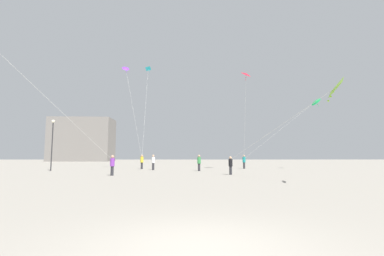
{
  "coord_description": "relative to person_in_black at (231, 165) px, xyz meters",
  "views": [
    {
      "loc": [
        -0.15,
        -4.91,
        1.56
      ],
      "look_at": [
        0.0,
        14.92,
        3.61
      ],
      "focal_mm": 26.09,
      "sensor_mm": 36.0,
      "label": 1
    }
  ],
  "objects": [
    {
      "name": "person_in_white",
      "position": [
        -7.87,
        8.58,
        0.12
      ],
      "size": [
        0.39,
        0.39,
        1.8
      ],
      "rotation": [
        0.0,
        0.0,
        1.38
      ],
      "color": "#2D2D33",
      "rests_on": "ground_plane"
    },
    {
      "name": "kite_crimson_diamond",
      "position": [
        3.33,
        8.72,
        10.72
      ],
      "size": [
        1.7,
        4.26,
        10.77
      ],
      "color": "red"
    },
    {
      "name": "person_in_green",
      "position": [
        -2.55,
        6.26,
        0.1
      ],
      "size": [
        0.39,
        0.39,
        1.77
      ],
      "rotation": [
        0.0,
        0.0,
        5.12
      ],
      "color": "#2D2D33",
      "rests_on": "ground_plane"
    },
    {
      "name": "person_in_teal",
      "position": [
        3.53,
        12.11,
        0.11
      ],
      "size": [
        0.39,
        0.39,
        1.79
      ],
      "rotation": [
        0.0,
        0.0,
        4.27
      ],
      "color": "#2D2D33",
      "rests_on": "ground_plane"
    },
    {
      "name": "kite_lime_delta",
      "position": [
        4.1,
        -9.88,
        4.28
      ],
      "size": [
        4.67,
        10.88,
        4.36
      ],
      "color": "#8CD12D"
    },
    {
      "name": "lamppost_east",
      "position": [
        -18.81,
        6.45,
        2.86
      ],
      "size": [
        0.36,
        0.36,
        5.67
      ],
      "color": "#2D2D30",
      "rests_on": "ground_plane"
    },
    {
      "name": "person_in_black",
      "position": [
        0.0,
        0.0,
        0.0
      ],
      "size": [
        0.35,
        0.35,
        1.59
      ],
      "rotation": [
        0.0,
        0.0,
        2.56
      ],
      "color": "#2D2D33",
      "rests_on": "ground_plane"
    },
    {
      "name": "person_in_purple",
      "position": [
        -10.01,
        -1.07,
        0.05
      ],
      "size": [
        0.37,
        0.37,
        1.69
      ],
      "rotation": [
        0.0,
        0.0,
        1.65
      ],
      "color": "#2D2D33",
      "rests_on": "ground_plane"
    },
    {
      "name": "person_in_yellow",
      "position": [
        -9.66,
        11.2,
        0.13
      ],
      "size": [
        0.4,
        0.4,
        1.83
      ],
      "rotation": [
        0.0,
        0.0,
        5.93
      ],
      "color": "#2D2D33",
      "rests_on": "ground_plane"
    },
    {
      "name": "kite_cyan_delta",
      "position": [
        -10.13,
        17.96,
        13.93
      ],
      "size": [
        1.01,
        7.65,
        14.34
      ],
      "color": "#1EB2C6"
    },
    {
      "name": "ground_plane",
      "position": [
        -3.4,
        -19.58,
        -0.87
      ],
      "size": [
        300.0,
        300.0,
        0.0
      ],
      "primitive_type": "plane",
      "color": "#9E9689"
    },
    {
      "name": "kite_violet_diamond",
      "position": [
        -11.95,
        11.08,
        12.07
      ],
      "size": [
        2.91,
        1.05,
        12.2
      ],
      "color": "purple"
    },
    {
      "name": "kite_emerald_diamond",
      "position": [
        12.2,
        9.84,
        7.55
      ],
      "size": [
        9.38,
        3.03,
        7.68
      ],
      "color": "green"
    },
    {
      "name": "building_left_hall",
      "position": [
        -40.4,
        71.21,
        6.44
      ],
      "size": [
        20.41,
        11.58,
        14.62
      ],
      "color": "gray",
      "rests_on": "ground_plane"
    }
  ]
}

